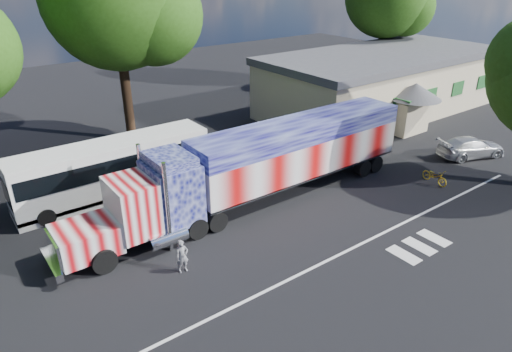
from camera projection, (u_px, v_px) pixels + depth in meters
ground at (291, 230)px, 23.22m from camera, size 100.00×100.00×0.00m
lane_markings at (371, 253)px, 21.41m from camera, size 30.00×2.67×0.01m
semi_truck at (264, 163)px, 25.11m from camera, size 21.25×3.36×4.53m
coach_bus at (114, 168)px, 26.02m from camera, size 11.14×2.59×3.24m
hall_building at (382, 82)px, 40.72m from camera, size 22.40×12.80×5.20m
parked_car at (471, 147)px, 31.65m from camera, size 5.17×3.50×1.39m
woman at (182, 256)px, 19.81m from camera, size 0.60×0.42×1.57m
bicycle at (435, 176)px, 27.91m from camera, size 0.83×1.87×0.95m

